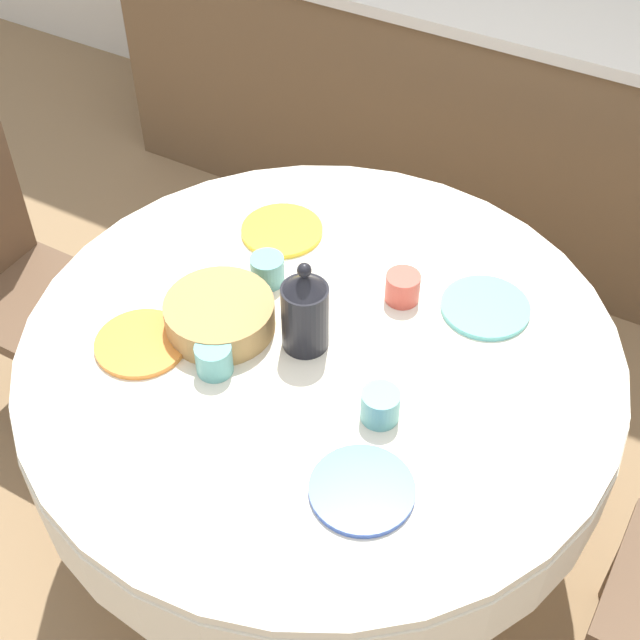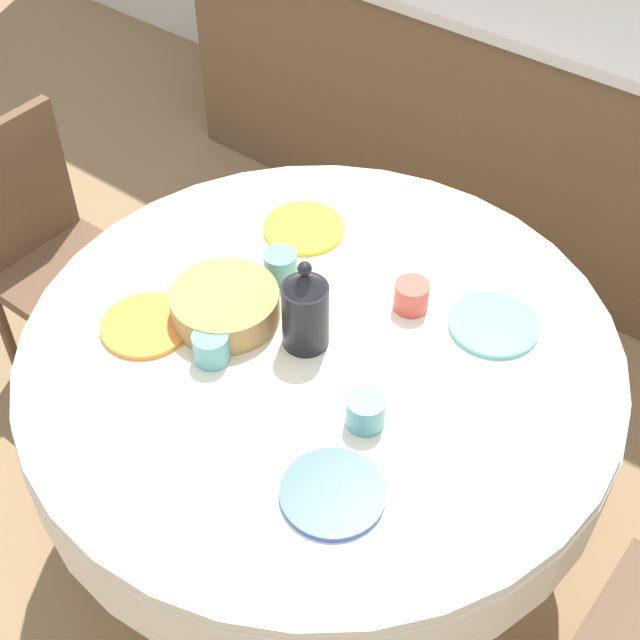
{
  "view_description": "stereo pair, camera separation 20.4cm",
  "coord_description": "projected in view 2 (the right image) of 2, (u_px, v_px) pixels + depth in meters",
  "views": [
    {
      "loc": [
        0.7,
        -1.25,
        2.29
      ],
      "look_at": [
        0.0,
        0.0,
        0.84
      ],
      "focal_mm": 50.0,
      "sensor_mm": 36.0,
      "label": 1
    },
    {
      "loc": [
        0.87,
        -1.14,
        2.29
      ],
      "look_at": [
        0.0,
        0.0,
        0.84
      ],
      "focal_mm": 50.0,
      "sensor_mm": 36.0,
      "label": 2
    }
  ],
  "objects": [
    {
      "name": "plate_far_right",
      "position": [
        494.0,
        325.0,
        2.13
      ],
      "size": [
        0.22,
        0.22,
        0.01
      ],
      "primitive_type": "cylinder",
      "color": "#60BCB7",
      "rests_on": "dining_table"
    },
    {
      "name": "coffee_carafe",
      "position": [
        305.0,
        310.0,
        2.03
      ],
      "size": [
        0.11,
        0.11,
        0.25
      ],
      "color": "black",
      "rests_on": "dining_table"
    },
    {
      "name": "cup_near_left",
      "position": [
        211.0,
        347.0,
        2.04
      ],
      "size": [
        0.09,
        0.09,
        0.08
      ],
      "primitive_type": "cylinder",
      "color": "#5BA39E",
      "rests_on": "dining_table"
    },
    {
      "name": "chair_right",
      "position": [
        48.0,
        248.0,
        2.75
      ],
      "size": [
        0.4,
        0.4,
        0.89
      ],
      "rotation": [
        0.0,
        0.0,
        -1.58
      ],
      "color": "brown",
      "rests_on": "ground_plane"
    },
    {
      "name": "cup_far_right",
      "position": [
        412.0,
        296.0,
        2.16
      ],
      "size": [
        0.09,
        0.09,
        0.08
      ],
      "primitive_type": "cylinder",
      "color": "#CC4C3D",
      "rests_on": "dining_table"
    },
    {
      "name": "cup_far_left",
      "position": [
        280.0,
        266.0,
        2.24
      ],
      "size": [
        0.09,
        0.09,
        0.08
      ],
      "primitive_type": "cylinder",
      "color": "#5BA39E",
      "rests_on": "dining_table"
    },
    {
      "name": "plate_far_left",
      "position": [
        304.0,
        228.0,
        2.39
      ],
      "size": [
        0.22,
        0.22,
        0.01
      ],
      "primitive_type": "cylinder",
      "color": "yellow",
      "rests_on": "dining_table"
    },
    {
      "name": "ground_plane",
      "position": [
        320.0,
        517.0,
        2.64
      ],
      "size": [
        12.0,
        12.0,
        0.0
      ],
      "primitive_type": "plane",
      "color": "#8E704C"
    },
    {
      "name": "dining_table",
      "position": [
        320.0,
        377.0,
        2.19
      ],
      "size": [
        1.44,
        1.44,
        0.76
      ],
      "color": "tan",
      "rests_on": "ground_plane"
    },
    {
      "name": "plate_near_left",
      "position": [
        146.0,
        325.0,
        2.13
      ],
      "size": [
        0.22,
        0.22,
        0.01
      ],
      "primitive_type": "cylinder",
      "color": "orange",
      "rests_on": "dining_table"
    },
    {
      "name": "cup_near_right",
      "position": [
        366.0,
        412.0,
        1.91
      ],
      "size": [
        0.09,
        0.09,
        0.08
      ],
      "primitive_type": "cylinder",
      "color": "#5BA39E",
      "rests_on": "dining_table"
    },
    {
      "name": "kitchen_counter",
      "position": [
        586.0,
        144.0,
        3.17
      ],
      "size": [
        3.24,
        0.64,
        0.94
      ],
      "color": "brown",
      "rests_on": "ground_plane"
    },
    {
      "name": "bread_basket",
      "position": [
        225.0,
        305.0,
        2.13
      ],
      "size": [
        0.26,
        0.26,
        0.08
      ],
      "primitive_type": "cylinder",
      "color": "#AD844C",
      "rests_on": "dining_table"
    },
    {
      "name": "plate_near_right",
      "position": [
        333.0,
        493.0,
        1.8
      ],
      "size": [
        0.22,
        0.22,
        0.01
      ],
      "primitive_type": "cylinder",
      "color": "#3856AD",
      "rests_on": "dining_table"
    }
  ]
}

